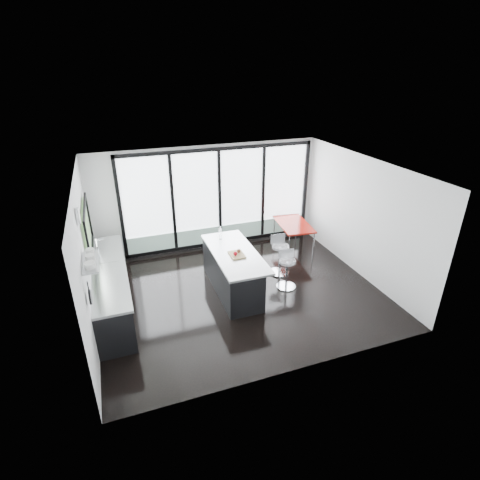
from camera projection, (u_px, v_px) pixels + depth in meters
name	position (u px, v px, depth m)	size (l,w,h in m)	color
floor	(240.00, 292.00, 8.36)	(6.00, 5.00, 0.00)	black
ceiling	(240.00, 169.00, 7.16)	(6.00, 5.00, 0.00)	white
wall_back	(218.00, 202.00, 9.99)	(6.00, 0.09, 2.80)	silver
wall_front	(297.00, 301.00, 5.63)	(6.00, 0.00, 2.80)	silver
wall_left	(86.00, 245.00, 7.00)	(0.26, 5.00, 2.80)	silver
wall_right	(362.00, 217.00, 8.68)	(0.00, 5.00, 2.80)	silver
counter_cabinets	(112.00, 288.00, 7.67)	(0.69, 3.24, 1.36)	black
island	(232.00, 271.00, 8.30)	(0.98, 2.26, 1.19)	black
bar_stool_near	(287.00, 274.00, 8.42)	(0.44, 0.44, 0.69)	silver
bar_stool_far	(280.00, 259.00, 8.97)	(0.47, 0.47, 0.75)	silver
red_table	(293.00, 236.00, 10.23)	(0.78, 1.36, 0.73)	maroon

